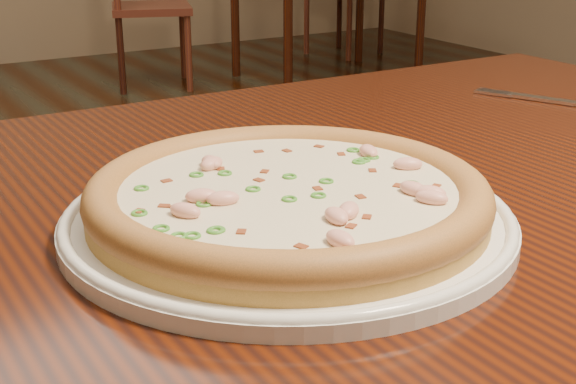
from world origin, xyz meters
TOP-DOWN VIEW (x-y plane):
  - hero_table at (-0.18, -0.29)m, footprint 1.20×0.80m
  - plate at (-0.30, -0.34)m, footprint 0.35×0.35m
  - pizza at (-0.30, -0.34)m, footprint 0.31×0.31m
  - fork at (0.19, -0.15)m, footprint 0.09×0.17m
  - chair_c at (1.02, 3.41)m, footprint 0.54×0.54m

SIDE VIEW (x-z plane):
  - chair_c at x=1.02m, z-range -0.04..0.91m
  - hero_table at x=-0.18m, z-range 0.28..1.03m
  - fork at x=0.19m, z-range 0.75..0.75m
  - plate at x=-0.30m, z-range 0.75..0.77m
  - pizza at x=-0.30m, z-range 0.76..0.79m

